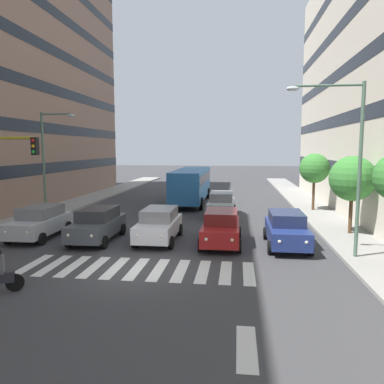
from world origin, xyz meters
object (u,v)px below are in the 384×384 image
at_px(car_3, 98,224).
at_px(street_lamp_right, 48,154).
at_px(car_row2_0, 221,204).
at_px(bus_behind_traffic, 191,182).
at_px(street_lamp_left, 348,151).
at_px(car_1, 221,227).
at_px(car_2, 159,224).
at_px(street_tree_2, 314,168).
at_px(street_tree_1, 352,179).
at_px(car_0, 286,229).
at_px(car_4, 40,222).

relative_size(car_3, street_lamp_right, 0.62).
distance_m(car_row2_0, bus_behind_traffic, 6.87).
xyz_separation_m(car_3, street_lamp_left, (-11.95, 1.88, 3.85)).
distance_m(car_1, street_lamp_right, 13.69).
distance_m(car_2, bus_behind_traffic, 13.74).
height_order(street_lamp_left, street_tree_2, street_lamp_left).
bearing_deg(car_2, car_3, 5.98).
relative_size(bus_behind_traffic, street_lamp_left, 1.40).
relative_size(car_2, street_tree_2, 1.03).
height_order(car_1, street_tree_2, street_tree_2).
bearing_deg(street_tree_1, street_lamp_right, -7.97).
bearing_deg(bus_behind_traffic, car_2, 90.00).
relative_size(car_0, car_2, 1.00).
distance_m(car_2, car_3, 3.25).
xyz_separation_m(car_4, street_lamp_right, (2.14, -5.23, 3.58)).
xyz_separation_m(car_0, street_tree_1, (-3.84, -2.81, 2.31)).
xyz_separation_m(car_0, car_row2_0, (3.58, -7.92, 0.00)).
bearing_deg(car_1, street_lamp_left, 160.69).
distance_m(car_3, street_lamp_left, 12.69).
distance_m(car_1, street_tree_1, 7.94).
height_order(car_3, street_tree_2, street_tree_2).
height_order(street_lamp_right, street_tree_2, street_lamp_right).
height_order(car_0, street_lamp_left, street_lamp_left).
bearing_deg(street_tree_1, bus_behind_traffic, -47.35).
bearing_deg(car_0, car_2, -2.98).
bearing_deg(street_lamp_left, bus_behind_traffic, -61.32).
bearing_deg(street_tree_2, car_row2_0, 21.68).
distance_m(car_3, street_tree_1, 14.06).
bearing_deg(street_tree_2, car_2, 46.30).
xyz_separation_m(car_4, street_lamp_left, (-15.31, 2.13, 3.85)).
bearing_deg(car_3, street_tree_1, -168.32).
bearing_deg(car_0, street_tree_2, -107.51).
distance_m(street_tree_1, street_tree_2, 7.89).
bearing_deg(car_0, car_4, -1.08).
height_order(street_lamp_left, street_lamp_right, street_lamp_left).
height_order(street_lamp_left, street_tree_1, street_lamp_left).
xyz_separation_m(car_0, street_lamp_right, (15.25, -5.48, 3.58)).
xyz_separation_m(car_2, street_tree_2, (-9.88, -10.34, 2.45)).
relative_size(car_4, street_tree_1, 1.03).
bearing_deg(car_row2_0, car_1, 92.53).
relative_size(car_row2_0, bus_behind_traffic, 0.42).
height_order(car_0, car_3, same).
relative_size(street_lamp_right, street_tree_2, 1.65).
bearing_deg(street_lamp_right, car_3, 135.16).
relative_size(car_2, car_row2_0, 1.00).
relative_size(car_3, bus_behind_traffic, 0.42).
xyz_separation_m(car_1, bus_behind_traffic, (3.29, -14.03, 0.97)).
xyz_separation_m(street_lamp_left, street_tree_2, (-1.16, -12.56, -1.41)).
distance_m(car_1, car_row2_0, 7.90).
bearing_deg(car_3, car_1, -179.81).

